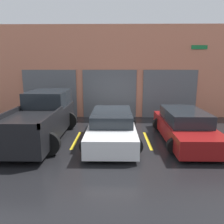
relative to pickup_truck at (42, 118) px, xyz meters
name	(u,v)px	position (x,y,z in m)	size (l,w,h in m)	color
ground_plane	(112,131)	(2.99, 0.94, -0.89)	(28.00, 28.00, 0.00)	black
shophouse_building	(113,73)	(2.98, 4.23, 1.73)	(17.75, 0.68, 5.33)	#D17A5B
pickup_truck	(42,118)	(0.00, 0.00, 0.00)	(2.49, 5.23, 1.90)	black
sedan_white	(112,127)	(2.99, -0.26, -0.31)	(2.22, 4.74, 1.22)	white
sedan_side	(184,126)	(5.97, -0.26, -0.29)	(2.10, 4.65, 1.28)	maroon
parking_stripe_far_left	(6,140)	(-1.49, -0.29, -0.89)	(0.12, 2.20, 0.01)	gold
parking_stripe_left	(76,140)	(1.49, -0.29, -0.89)	(0.12, 2.20, 0.01)	gold
parking_stripe_centre	(148,140)	(4.48, -0.29, -0.89)	(0.12, 2.20, 0.01)	gold
parking_stripe_right	(220,141)	(7.47, -0.29, -0.89)	(0.12, 2.20, 0.01)	gold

